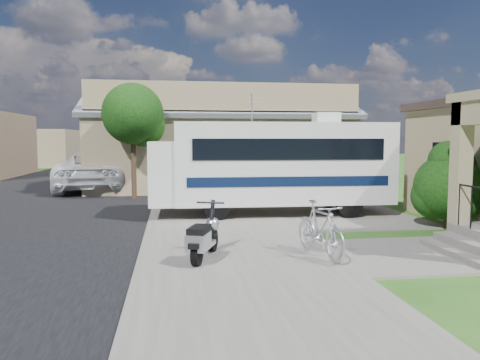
{
  "coord_description": "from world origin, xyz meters",
  "views": [
    {
      "loc": [
        -2.3,
        -9.85,
        2.4
      ],
      "look_at": [
        -0.5,
        2.5,
        1.3
      ],
      "focal_mm": 35.0,
      "sensor_mm": 36.0,
      "label": 1
    }
  ],
  "objects": [
    {
      "name": "ground",
      "position": [
        0.0,
        0.0,
        0.0
      ],
      "size": [
        120.0,
        120.0,
        0.0
      ],
      "primitive_type": "plane",
      "color": "#1C4913"
    },
    {
      "name": "street_slab",
      "position": [
        -7.5,
        10.0,
        0.01
      ],
      "size": [
        9.0,
        80.0,
        0.02
      ],
      "primitive_type": "cube",
      "color": "black",
      "rests_on": "ground"
    },
    {
      "name": "sidewalk_slab",
      "position": [
        -1.0,
        10.0,
        0.03
      ],
      "size": [
        4.0,
        80.0,
        0.06
      ],
      "primitive_type": "cube",
      "color": "#5D5A54",
      "rests_on": "ground"
    },
    {
      "name": "driveway_slab",
      "position": [
        1.5,
        4.5,
        0.03
      ],
      "size": [
        7.0,
        6.0,
        0.05
      ],
      "primitive_type": "cube",
      "color": "#5D5A54",
      "rests_on": "ground"
    },
    {
      "name": "walk_slab",
      "position": [
        3.0,
        -1.0,
        0.03
      ],
      "size": [
        4.0,
        3.0,
        0.05
      ],
      "primitive_type": "cube",
      "color": "#5D5A54",
      "rests_on": "ground"
    },
    {
      "name": "warehouse",
      "position": [
        0.0,
        13.97,
        1.99
      ],
      "size": [
        12.5,
        8.4,
        5.04
      ],
      "color": "#857453",
      "rests_on": "ground"
    },
    {
      "name": "distant_bldg_near",
      "position": [
        -15.0,
        34.0,
        1.6
      ],
      "size": [
        8.0,
        7.0,
        3.2
      ],
      "primitive_type": "cube",
      "color": "#857453",
      "rests_on": "ground"
    },
    {
      "name": "street_tree_a",
      "position": [
        -3.7,
        9.05,
        3.25
      ],
      "size": [
        2.44,
        2.4,
        4.58
      ],
      "color": "#332116",
      "rests_on": "ground"
    },
    {
      "name": "street_tree_b",
      "position": [
        -3.7,
        19.05,
        3.39
      ],
      "size": [
        2.44,
        2.4,
        4.73
      ],
      "color": "#332116",
      "rests_on": "ground"
    },
    {
      "name": "street_tree_c",
      "position": [
        -3.7,
        28.05,
        3.1
      ],
      "size": [
        2.44,
        2.4,
        4.42
      ],
      "color": "#332116",
      "rests_on": "ground"
    },
    {
      "name": "motorhome",
      "position": [
        0.83,
        4.51,
        1.63
      ],
      "size": [
        7.45,
        2.59,
        3.79
      ],
      "rotation": [
        0.0,
        0.0,
        -0.03
      ],
      "color": "silver",
      "rests_on": "ground"
    },
    {
      "name": "shrub",
      "position": [
        4.96,
        1.57,
        1.2
      ],
      "size": [
        1.92,
        1.83,
        2.35
      ],
      "color": "#332116",
      "rests_on": "ground"
    },
    {
      "name": "scooter",
      "position": [
        -1.71,
        -0.93,
        0.48
      ],
      "size": [
        0.84,
        1.6,
        1.08
      ],
      "rotation": [
        0.0,
        0.0,
        -0.34
      ],
      "color": "black",
      "rests_on": "ground"
    },
    {
      "name": "bicycle",
      "position": [
        0.6,
        -1.01,
        0.55
      ],
      "size": [
        0.86,
        1.9,
        1.1
      ],
      "primitive_type": "imported",
      "rotation": [
        0.0,
        0.0,
        0.19
      ],
      "color": "#B4B4BC",
      "rests_on": "ground"
    },
    {
      "name": "pickup_truck",
      "position": [
        -5.92,
        12.81,
        0.9
      ],
      "size": [
        3.42,
        6.68,
        1.81
      ],
      "primitive_type": "imported",
      "rotation": [
        0.0,
        0.0,
        3.21
      ],
      "color": "white",
      "rests_on": "ground"
    },
    {
      "name": "van",
      "position": [
        -6.28,
        20.19,
        0.91
      ],
      "size": [
        2.62,
        6.31,
        1.82
      ],
      "primitive_type": "imported",
      "rotation": [
        0.0,
        0.0,
        0.01
      ],
      "color": "white",
      "rests_on": "ground"
    },
    {
      "name": "garden_hose",
      "position": [
        3.74,
        -0.6,
        0.1
      ],
      "size": [
        0.43,
        0.43,
        0.19
      ],
      "primitive_type": "cylinder",
      "color": "#145B12",
      "rests_on": "ground"
    }
  ]
}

